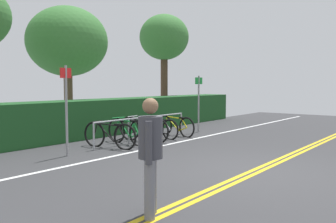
# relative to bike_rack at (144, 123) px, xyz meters

# --- Properties ---
(ground_plane) EXTENTS (29.17, 12.53, 0.05)m
(ground_plane) POSITION_rel_bike_rack_xyz_m (-1.60, -4.36, -0.57)
(ground_plane) COLOR #353538
(centre_line_yellow_inner) EXTENTS (26.25, 0.10, 0.00)m
(centre_line_yellow_inner) POSITION_rel_bike_rack_xyz_m (-1.60, -4.44, -0.55)
(centre_line_yellow_inner) COLOR gold
(centre_line_yellow_inner) RESTS_ON ground_plane
(centre_line_yellow_outer) EXTENTS (26.25, 0.10, 0.00)m
(centre_line_yellow_outer) POSITION_rel_bike_rack_xyz_m (-1.60, -4.28, -0.55)
(centre_line_yellow_outer) COLOR gold
(centre_line_yellow_outer) RESTS_ON ground_plane
(bike_lane_stripe_white) EXTENTS (26.25, 0.12, 0.00)m
(bike_lane_stripe_white) POSITION_rel_bike_rack_xyz_m (-1.60, -0.99, -0.55)
(bike_lane_stripe_white) COLOR white
(bike_lane_stripe_white) RESTS_ON ground_plane
(bike_rack) EXTENTS (4.00, 0.05, 0.75)m
(bike_rack) POSITION_rel_bike_rack_xyz_m (0.00, 0.00, 0.00)
(bike_rack) COLOR #9EA0A5
(bike_rack) RESTS_ON ground_plane
(bicycle_0) EXTENTS (0.46, 1.76, 0.75)m
(bicycle_0) POSITION_rel_bike_rack_xyz_m (-1.50, -0.09, -0.20)
(bicycle_0) COLOR black
(bicycle_0) RESTS_ON ground_plane
(bicycle_1) EXTENTS (0.46, 1.74, 0.79)m
(bicycle_1) POSITION_rel_bike_rack_xyz_m (-0.72, 0.00, -0.18)
(bicycle_1) COLOR black
(bicycle_1) RESTS_ON ground_plane
(bicycle_2) EXTENTS (0.46, 1.83, 0.79)m
(bicycle_2) POSITION_rel_bike_rack_xyz_m (-0.06, -0.06, -0.18)
(bicycle_2) COLOR black
(bicycle_2) RESTS_ON ground_plane
(bicycle_3) EXTENTS (0.46, 1.73, 0.69)m
(bicycle_3) POSITION_rel_bike_rack_xyz_m (0.73, 0.05, -0.23)
(bicycle_3) COLOR black
(bicycle_3) RESTS_ON ground_plane
(bicycle_4) EXTENTS (0.48, 1.74, 0.71)m
(bicycle_4) POSITION_rel_bike_rack_xyz_m (1.54, -0.08, -0.21)
(bicycle_4) COLOR black
(bicycle_4) RESTS_ON ground_plane
(pedestrian) EXTENTS (0.42, 0.32, 1.56)m
(pedestrian) POSITION_rel_bike_rack_xyz_m (-4.74, -4.31, 0.34)
(pedestrian) COLOR slate
(pedestrian) RESTS_ON ground_plane
(sign_post_near) EXTENTS (0.36, 0.10, 2.18)m
(sign_post_near) POSITION_rel_bike_rack_xyz_m (-2.89, -0.09, 0.77)
(sign_post_near) COLOR gray
(sign_post_near) RESTS_ON ground_plane
(sign_post_far) EXTENTS (0.36, 0.08, 2.03)m
(sign_post_far) POSITION_rel_bike_rack_xyz_m (2.77, -0.20, 0.69)
(sign_post_far) COLOR gray
(sign_post_far) RESTS_ON ground_plane
(hedge_backdrop) EXTENTS (12.95, 1.23, 1.21)m
(hedge_backdrop) POSITION_rel_bike_rack_xyz_m (1.50, 2.15, 0.06)
(hedge_backdrop) COLOR #1C4C21
(hedge_backdrop) RESTS_ON ground_plane
(tree_mid) EXTENTS (3.02, 3.02, 4.64)m
(tree_mid) POSITION_rel_bike_rack_xyz_m (0.37, 4.12, 2.77)
(tree_mid) COLOR brown
(tree_mid) RESTS_ON ground_plane
(tree_far_right) EXTENTS (2.36, 2.36, 5.07)m
(tree_far_right) POSITION_rel_bike_rack_xyz_m (5.63, 3.64, 3.36)
(tree_far_right) COLOR #473323
(tree_far_right) RESTS_ON ground_plane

